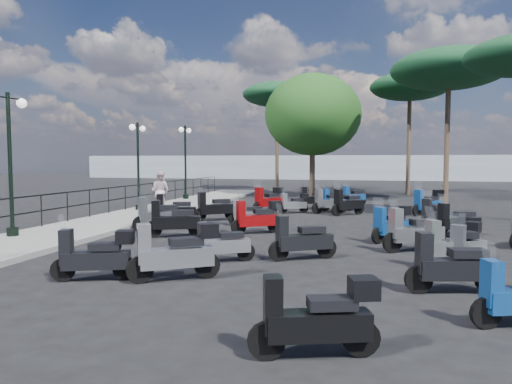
% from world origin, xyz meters
% --- Properties ---
extents(ground, '(120.00, 120.00, 0.00)m').
position_xyz_m(ground, '(0.00, 0.00, 0.00)').
color(ground, black).
rests_on(ground, ground).
extents(sidewalk, '(3.00, 30.00, 0.15)m').
position_xyz_m(sidewalk, '(-6.50, 3.00, 0.07)').
color(sidewalk, '#615D5C').
rests_on(sidewalk, ground).
extents(railing, '(0.04, 26.04, 1.10)m').
position_xyz_m(railing, '(-7.80, 2.80, 0.90)').
color(railing, black).
rests_on(railing, sidewalk).
extents(lamp_post_0, '(0.43, 1.24, 4.25)m').
position_xyz_m(lamp_post_0, '(-7.38, -3.76, 2.57)').
color(lamp_post_0, black).
rests_on(lamp_post_0, sidewalk).
extents(lamp_post_1, '(0.32, 1.17, 3.96)m').
position_xyz_m(lamp_post_1, '(-7.26, 3.72, 2.41)').
color(lamp_post_1, black).
rests_on(lamp_post_1, sidewalk).
extents(lamp_post_2, '(0.37, 1.26, 4.27)m').
position_xyz_m(lamp_post_2, '(-7.50, 9.80, 2.59)').
color(lamp_post_2, black).
rests_on(lamp_post_2, sidewalk).
extents(pedestrian_far, '(0.91, 0.73, 1.78)m').
position_xyz_m(pedestrian_far, '(-6.03, 3.41, 1.04)').
color(pedestrian_far, beige).
rests_on(pedestrian_far, sidewalk).
extents(scooter_0, '(1.60, 0.82, 1.33)m').
position_xyz_m(scooter_0, '(-2.31, -7.20, 0.50)').
color(scooter_0, black).
rests_on(scooter_0, ground).
extents(scooter_1, '(1.45, 1.35, 1.49)m').
position_xyz_m(scooter_1, '(-4.04, -0.86, 0.52)').
color(scooter_1, black).
rests_on(scooter_1, ground).
extents(scooter_2, '(1.77, 0.84, 1.46)m').
position_xyz_m(scooter_2, '(-4.14, 0.70, 0.51)').
color(scooter_2, black).
rests_on(scooter_2, ground).
extents(scooter_3, '(1.50, 1.26, 1.47)m').
position_xyz_m(scooter_3, '(-3.01, 2.02, 0.51)').
color(scooter_3, black).
rests_on(scooter_3, ground).
extents(scooter_4, '(1.16, 1.66, 1.48)m').
position_xyz_m(scooter_4, '(-1.59, 5.55, 0.56)').
color(scooter_4, black).
rests_on(scooter_4, ground).
extents(scooter_5, '(1.66, 1.18, 1.49)m').
position_xyz_m(scooter_5, '(-0.77, -6.79, 0.56)').
color(scooter_5, black).
rests_on(scooter_5, ground).
extents(scooter_6, '(1.39, 0.87, 1.22)m').
position_xyz_m(scooter_6, '(-0.39, -4.99, 0.42)').
color(scooter_6, black).
rests_on(scooter_6, ground).
extents(scooter_7, '(1.79, 0.88, 1.49)m').
position_xyz_m(scooter_7, '(-2.94, -2.05, 0.52)').
color(scooter_7, black).
rests_on(scooter_7, ground).
extents(scooter_8, '(1.46, 0.69, 1.20)m').
position_xyz_m(scooter_8, '(-1.37, 1.02, 0.42)').
color(scooter_8, black).
rests_on(scooter_8, ground).
extents(scooter_9, '(1.53, 1.17, 1.44)m').
position_xyz_m(scooter_9, '(1.20, 5.66, 0.50)').
color(scooter_9, black).
rests_on(scooter_9, ground).
extents(scooter_10, '(1.69, 0.86, 1.41)m').
position_xyz_m(scooter_10, '(0.32, 7.38, 0.49)').
color(scooter_10, black).
rests_on(scooter_10, ground).
extents(scooter_11, '(1.58, 0.76, 1.30)m').
position_xyz_m(scooter_11, '(2.38, -9.71, 0.49)').
color(scooter_11, black).
rests_on(scooter_11, ground).
extents(scooter_12, '(1.56, 1.02, 1.39)m').
position_xyz_m(scooter_12, '(1.40, -4.30, 0.48)').
color(scooter_12, black).
rests_on(scooter_12, ground).
extents(scooter_13, '(1.18, 1.42, 1.35)m').
position_xyz_m(scooter_13, '(3.62, -1.13, 0.51)').
color(scooter_13, black).
rests_on(scooter_13, ground).
extents(scooter_14, '(1.56, 1.11, 1.40)m').
position_xyz_m(scooter_14, '(-0.57, -0.70, 0.53)').
color(scooter_14, black).
rests_on(scooter_14, ground).
extents(scooter_15, '(1.58, 0.92, 1.36)m').
position_xyz_m(scooter_15, '(1.45, 6.62, 0.47)').
color(scooter_15, black).
rests_on(scooter_15, ground).
extents(scooter_16, '(1.28, 0.99, 1.18)m').
position_xyz_m(scooter_16, '(-0.34, 5.25, 0.44)').
color(scooter_16, black).
rests_on(scooter_16, ground).
extents(scooter_17, '(1.76, 0.70, 1.42)m').
position_xyz_m(scooter_17, '(4.45, -6.40, 0.49)').
color(scooter_17, black).
rests_on(scooter_17, ground).
extents(scooter_18, '(1.69, 1.06, 1.48)m').
position_xyz_m(scooter_18, '(4.13, -2.58, 0.52)').
color(scooter_18, black).
rests_on(scooter_18, ground).
extents(scooter_19, '(1.60, 0.93, 1.38)m').
position_xyz_m(scooter_19, '(4.80, -4.22, 0.48)').
color(scooter_19, black).
rests_on(scooter_19, ground).
extents(scooter_20, '(1.57, 0.94, 1.36)m').
position_xyz_m(scooter_20, '(5.67, 0.25, 0.47)').
color(scooter_20, black).
rests_on(scooter_20, ground).
extents(scooter_21, '(1.37, 1.40, 1.47)m').
position_xyz_m(scooter_21, '(2.06, 5.11, 0.51)').
color(scooter_21, black).
rests_on(scooter_21, ground).
extents(scooter_22, '(1.30, 1.20, 1.33)m').
position_xyz_m(scooter_22, '(2.14, 9.67, 0.46)').
color(scooter_22, black).
rests_on(scooter_22, ground).
extents(scooter_25, '(0.91, 1.44, 1.25)m').
position_xyz_m(scooter_25, '(5.14, -3.90, 0.47)').
color(scooter_25, black).
rests_on(scooter_25, ground).
extents(scooter_27, '(0.91, 1.53, 1.33)m').
position_xyz_m(scooter_27, '(5.19, 2.43, 0.46)').
color(scooter_27, black).
rests_on(scooter_27, ground).
extents(scooter_28, '(1.44, 1.38, 1.45)m').
position_xyz_m(scooter_28, '(5.47, 5.90, 0.55)').
color(scooter_28, black).
rests_on(scooter_28, ground).
extents(broadleaf_tree, '(6.17, 6.17, 7.93)m').
position_xyz_m(broadleaf_tree, '(-0.63, 14.36, 5.30)').
color(broadleaf_tree, '#38281E').
rests_on(broadleaf_tree, ground).
extents(pine_0, '(5.44, 5.44, 8.42)m').
position_xyz_m(pine_0, '(5.57, 18.28, 7.43)').
color(pine_0, '#38281E').
rests_on(pine_0, ground).
extents(pine_1, '(6.24, 6.24, 8.46)m').
position_xyz_m(pine_1, '(7.09, 11.94, 7.34)').
color(pine_1, '#38281E').
rests_on(pine_1, ground).
extents(pine_2, '(5.38, 5.38, 8.41)m').
position_xyz_m(pine_2, '(-4.05, 19.80, 7.43)').
color(pine_2, '#38281E').
rests_on(pine_2, ground).
extents(distant_hills, '(70.00, 8.00, 3.00)m').
position_xyz_m(distant_hills, '(0.00, 45.00, 1.50)').
color(distant_hills, gray).
rests_on(distant_hills, ground).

